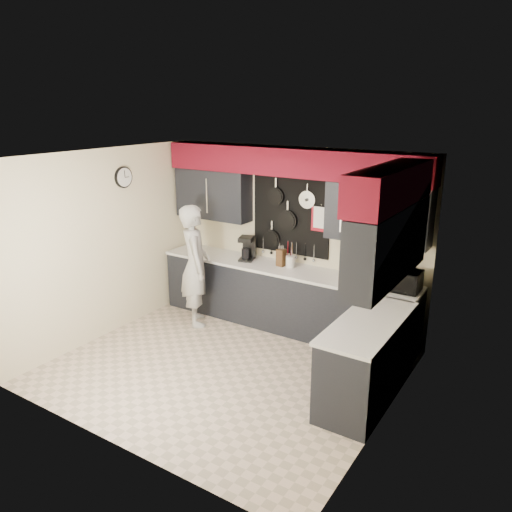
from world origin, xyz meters
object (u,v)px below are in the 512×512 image
Objects in this scene: person at (195,266)px; coffee_maker at (247,248)px; knife_block at (281,258)px; utensil_crock at (290,262)px; microwave at (401,280)px.

coffee_maker is at bearing -86.02° from person.
knife_block is 1.48× the size of utensil_crock.
person is at bearing -152.85° from utensil_crock.
person is at bearing -145.61° from knife_block.
utensil_crock is (-1.60, 0.06, -0.05)m from microwave.
microwave reaches higher than utensil_crock.
coffee_maker is at bearing -176.86° from utensil_crock.
utensil_crock is at bearing -15.65° from coffee_maker.
microwave is 2.89m from person.
knife_block is 1.26m from person.
knife_block is 0.15m from utensil_crock.
knife_block is at bearing -16.84° from coffee_maker.
microwave is at bearing -123.21° from person.
knife_block is at bearing 177.61° from microwave.
coffee_maker is (-0.57, -0.02, 0.06)m from knife_block.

